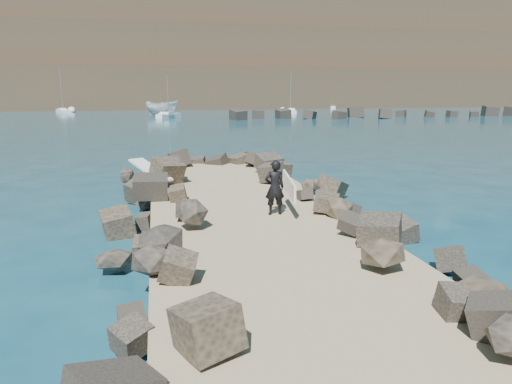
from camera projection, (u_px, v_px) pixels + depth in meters
ground at (249, 232)px, 14.33m from camera, size 800.00×800.00×0.00m
jetty at (264, 243)px, 12.36m from camera, size 6.00×26.00×0.60m
riprap_left at (154, 238)px, 12.18m from camera, size 2.60×22.00×1.00m
riprap_right at (356, 224)px, 13.40m from camera, size 2.60×22.00×1.00m
breakwater_secondary at (392, 114)px, 73.95m from camera, size 52.00×4.00×1.20m
headland at (188, 57)px, 165.41m from camera, size 360.00×140.00×32.00m
surfboard_resting at (150, 172)px, 18.73m from camera, size 1.81×2.64×0.09m
boat_imported at (162, 108)px, 79.86m from camera, size 6.90×6.13×2.61m
surfer_with_board at (277, 187)px, 13.92m from camera, size 0.92×2.09×1.69m
sailboat_e at (63, 111)px, 88.32m from camera, size 3.92×7.35×8.71m
sailboat_b at (169, 116)px, 73.19m from camera, size 4.17×5.17×6.79m
sailboat_f at (331, 107)px, 110.11m from camera, size 2.07×5.20×6.34m
sailboat_d at (290, 111)px, 87.93m from camera, size 2.39×6.64×7.90m
headland_buildings at (208, 1)px, 155.47m from camera, size 137.50×30.50×5.00m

